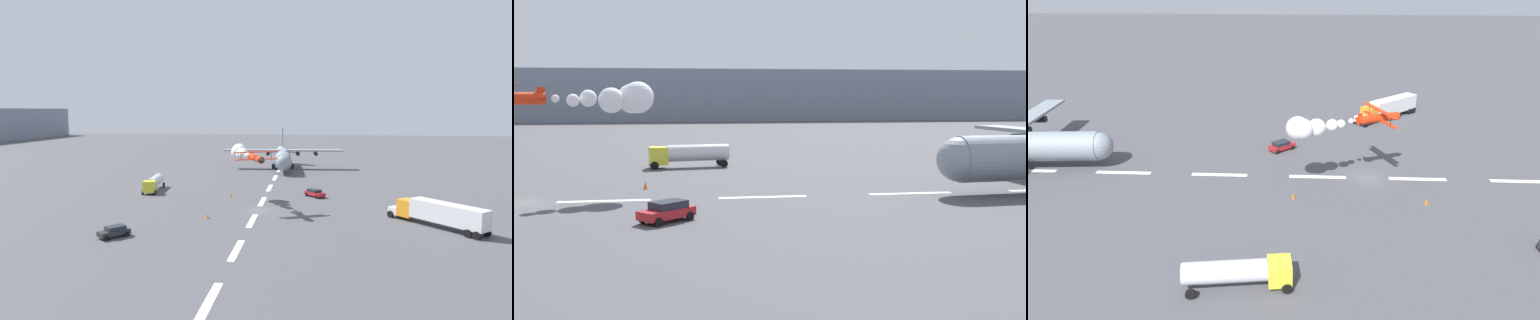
% 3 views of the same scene
% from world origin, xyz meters
% --- Properties ---
extents(ground_plane, '(440.00, 440.00, 0.00)m').
position_xyz_m(ground_plane, '(0.00, 0.00, 0.00)').
color(ground_plane, '#4C4C51').
rests_on(ground_plane, ground).
extents(runway_stripe_5, '(8.00, 0.90, 0.01)m').
position_xyz_m(runway_stripe_5, '(7.02, 0.00, 0.01)').
color(runway_stripe_5, white).
rests_on(runway_stripe_5, ground).
extents(runway_stripe_6, '(8.00, 0.90, 0.01)m').
position_xyz_m(runway_stripe_6, '(21.05, 0.00, 0.01)').
color(runway_stripe_6, white).
rests_on(runway_stripe_6, ground).
extents(runway_stripe_7, '(8.00, 0.90, 0.01)m').
position_xyz_m(runway_stripe_7, '(35.08, 0.00, 0.01)').
color(runway_stripe_7, white).
rests_on(runway_stripe_7, ground).
extents(mountain_ridge_distant, '(396.00, 16.00, 17.46)m').
position_xyz_m(mountain_ridge_distant, '(0.00, 159.01, 8.73)').
color(mountain_ridge_distant, gray).
rests_on(mountain_ridge_distant, ground).
extents(stunt_biplane_red, '(15.66, 9.67, 3.00)m').
position_xyz_m(stunt_biplane_red, '(7.62, 3.90, 8.91)').
color(stunt_biplane_red, red).
extents(fuel_tanker_truck, '(10.25, 4.01, 2.90)m').
position_xyz_m(fuel_tanker_truck, '(14.74, 23.77, 1.75)').
color(fuel_tanker_truck, yellow).
rests_on(fuel_tanker_truck, ground).
extents(followme_car_yellow, '(4.38, 4.15, 1.52)m').
position_xyz_m(followme_car_yellow, '(12.64, -9.64, 0.81)').
color(followme_car_yellow, '#B21E23').
rests_on(followme_car_yellow, ground).
extents(traffic_cone_far, '(0.44, 0.44, 0.75)m').
position_xyz_m(traffic_cone_far, '(10.26, 6.46, 0.38)').
color(traffic_cone_far, orange).
rests_on(traffic_cone_far, ground).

